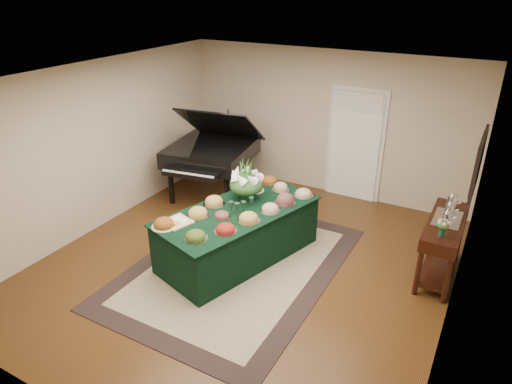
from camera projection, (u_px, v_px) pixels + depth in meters
The scene contains 14 objects.
ground at pixel (246, 264), 6.72m from camera, with size 6.00×6.00×0.00m, color black.
area_rug at pixel (237, 266), 6.67m from camera, with size 2.67×3.74×0.01m.
kitchen_doorway at pixel (355, 146), 8.37m from camera, with size 1.05×0.07×2.10m.
buffet_table at pixel (238, 234), 6.72m from camera, with size 1.79×2.64×0.80m.
food_platters at pixel (242, 206), 6.56m from camera, with size 1.57×2.33×0.13m.
cutting_board at pixel (178, 220), 6.22m from camera, with size 0.44×0.44×0.10m.
green_goblets at pixel (241, 206), 6.47m from camera, with size 0.26×0.34×0.18m.
floral_centerpiece at pixel (246, 181), 6.75m from camera, with size 0.51×0.51×0.51m.
grand_piano at pixel (211, 152), 8.49m from camera, with size 1.72×1.91×1.76m.
wicker_basket at pixel (228, 208), 8.09m from camera, with size 0.39×0.39×0.25m, color #A87A43.
mahogany_sideboard at pixel (444, 233), 6.18m from camera, with size 0.45×1.38×0.88m.
tea_service at pixel (449, 210), 6.10m from camera, with size 0.34×0.58×0.30m.
pink_bouquet at pixel (443, 225), 5.66m from camera, with size 0.18×0.18×0.23m.
wall_painting at pixel (478, 163), 5.63m from camera, with size 0.05×0.95×0.75m.
Camera 1 is at (2.86, -4.84, 3.83)m, focal length 32.00 mm.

